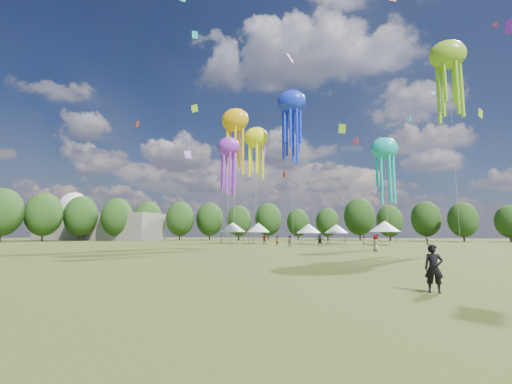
% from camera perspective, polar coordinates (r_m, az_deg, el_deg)
% --- Properties ---
extents(ground, '(300.00, 300.00, 0.00)m').
position_cam_1_polar(ground, '(18.23, -5.56, -13.22)').
color(ground, '#384416').
rests_on(ground, ground).
extents(observer_main, '(0.64, 0.44, 1.68)m').
position_cam_1_polar(observer_main, '(14.06, 26.97, -11.02)').
color(observer_main, black).
rests_on(observer_main, ground).
extents(spectator_near, '(0.89, 0.71, 1.73)m').
position_cam_1_polar(spectator_near, '(53.87, 5.47, -8.00)').
color(spectator_near, gray).
rests_on(spectator_near, ground).
extents(spectators_far, '(29.58, 29.78, 1.92)m').
position_cam_1_polar(spectators_far, '(62.84, 14.80, -7.58)').
color(spectators_far, gray).
rests_on(spectators_far, ground).
extents(festival_tents, '(35.89, 9.55, 4.44)m').
position_cam_1_polar(festival_tents, '(70.96, 7.58, -5.75)').
color(festival_tents, '#47474C').
rests_on(festival_tents, ground).
extents(show_kites, '(37.33, 24.65, 30.93)m').
position_cam_1_polar(show_kites, '(58.27, 10.50, 11.44)').
color(show_kites, '#FFB60F').
rests_on(show_kites, ground).
extents(small_kites, '(68.31, 54.77, 44.35)m').
position_cam_1_polar(small_kites, '(65.50, 9.33, 19.11)').
color(small_kites, '#FFB60F').
rests_on(small_kites, ground).
extents(treeline, '(201.57, 95.24, 13.43)m').
position_cam_1_polar(treeline, '(80.07, 9.67, -3.46)').
color(treeline, '#38281C').
rests_on(treeline, ground).
extents(hangar, '(40.00, 12.00, 8.00)m').
position_cam_1_polar(hangar, '(118.83, -24.30, -5.23)').
color(hangar, gray).
rests_on(hangar, ground).
extents(radome, '(9.00, 9.00, 16.00)m').
position_cam_1_polar(radome, '(134.41, -27.57, -2.61)').
color(radome, white).
rests_on(radome, ground).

